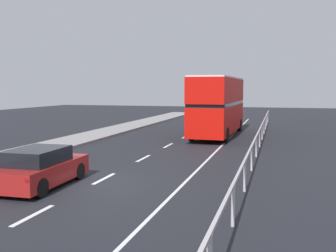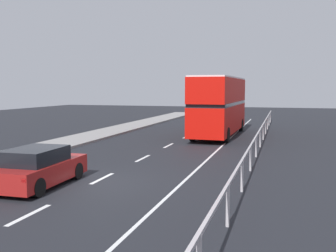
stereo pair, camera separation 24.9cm
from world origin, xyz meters
name	(u,v)px [view 1 (the left image)]	position (x,y,z in m)	size (l,w,h in m)	color
ground_plane	(97,184)	(0.00, 0.00, -0.05)	(73.78, 120.00, 0.10)	black
lane_paint_markings	(196,150)	(2.05, 8.47, 0.00)	(3.33, 46.00, 0.01)	silver
bridge_side_railing	(258,135)	(5.45, 9.00, 0.92)	(0.10, 42.00, 1.14)	#BAB3B7
double_decker_bus_red	(218,105)	(2.19, 15.59, 2.31)	(2.74, 10.28, 4.32)	red
hatchback_car_near	(40,168)	(-1.67, -1.09, 0.68)	(1.92, 4.07, 1.41)	maroon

